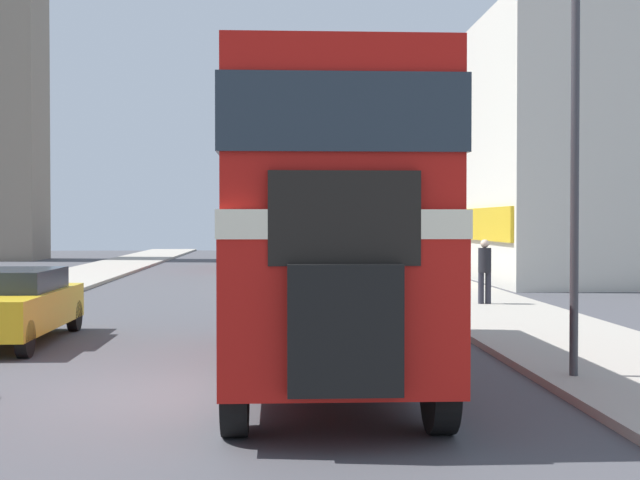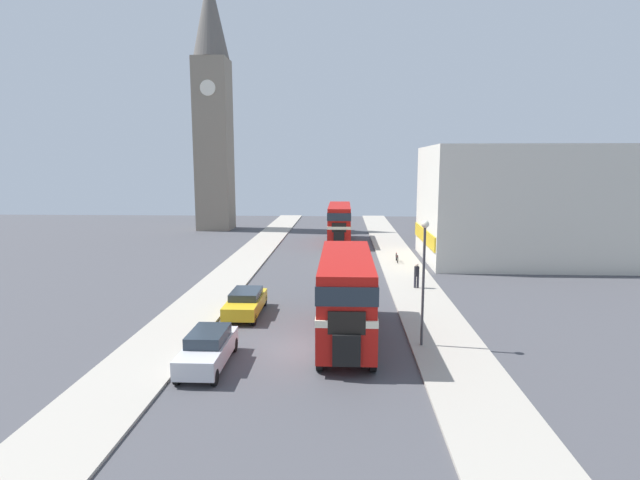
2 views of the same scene
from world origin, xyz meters
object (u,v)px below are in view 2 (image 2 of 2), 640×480
Objects in this scene: pedestrian_walking at (417,274)px; street_lamp at (424,264)px; church_tower at (213,101)px; bus_distant at (339,220)px; double_decker_bus at (346,290)px; car_parked_near at (208,348)px; car_parked_mid at (246,302)px; bicycle_on_pavement at (397,258)px.

pedestrian_walking is 11.39m from street_lamp.
bus_distant is at bearing -33.46° from church_tower.
double_decker_bus is 3.95m from street_lamp.
car_parked_mid is at bearing 88.67° from car_parked_near.
pedestrian_walking is 40.98m from church_tower.
street_lamp is at bearing -92.78° from bicycle_on_pavement.
car_parked_mid is 0.78× the size of street_lamp.
church_tower is (-21.37, 22.09, 15.92)m from bicycle_on_pavement.
church_tower is (-11.03, 44.77, 15.62)m from car_parked_near.
church_tower is (-16.86, 41.14, 13.93)m from double_decker_bus.
church_tower reaches higher than bus_distant.
car_parked_mid is 2.70× the size of pedestrian_walking.
double_decker_bus is 46.59m from church_tower.
car_parked_mid is at bearing -73.33° from church_tower.
pedestrian_walking is at bearing 63.96° from double_decker_bus.
double_decker_bus is at bearing -116.04° from pedestrian_walking.
car_parked_mid is at bearing 146.72° from double_decker_bus.
car_parked_mid is 10.82m from street_lamp.
car_parked_near is 48.69m from church_tower.
bus_distant is 2.33× the size of car_parked_mid.
bus_distant is 2.42× the size of car_parked_near.
double_decker_bus is 19.68m from bicycle_on_pavement.
bus_distant is 6.08× the size of bicycle_on_pavement.
bus_distant reaches higher than pedestrian_walking.
pedestrian_walking is (10.52, 6.24, 0.35)m from car_parked_mid.
car_parked_near is 17.30m from pedestrian_walking.
bicycle_on_pavement is at bearing 76.70° from double_decker_bus.
bicycle_on_pavement is at bearing 65.51° from car_parked_near.
bus_distant is 24.01m from church_tower.
bus_distant is at bearing 81.19° from car_parked_near.
street_lamp is 48.43m from church_tower.
car_parked_near is at bearing -164.18° from street_lamp.
car_parked_near reaches higher than bicycle_on_pavement.
double_decker_bus is 30.36m from bus_distant.
double_decker_bus is 1.65× the size of street_lamp.
street_lamp is (9.36, 2.65, 3.17)m from car_parked_near.
church_tower reaches higher than pedestrian_walking.
bus_distant reaches higher than bicycle_on_pavement.
car_parked_near is 10.23m from street_lamp.
double_decker_bus is 6.99m from car_parked_mid.
bus_distant is 21.16m from pedestrian_walking.
pedestrian_walking is at bearing 51.81° from car_parked_near.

